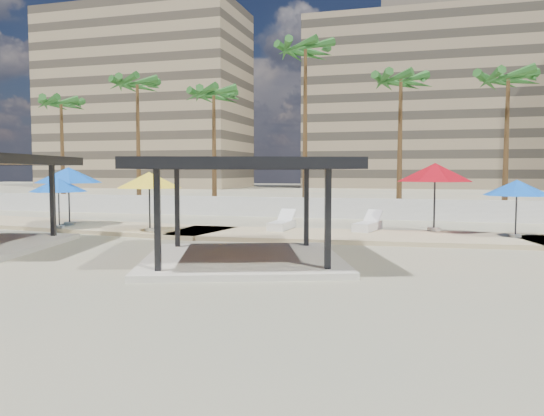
% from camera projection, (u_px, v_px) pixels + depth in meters
% --- Properties ---
extents(ground, '(200.00, 200.00, 0.00)m').
position_uv_depth(ground, '(266.00, 265.00, 15.62)').
color(ground, tan).
rests_on(ground, ground).
extents(promenade, '(44.45, 7.97, 0.24)m').
position_uv_depth(promenade, '(363.00, 235.00, 22.42)').
color(promenade, '#C6B284').
rests_on(promenade, ground).
extents(boundary_wall, '(56.00, 0.30, 1.20)m').
position_uv_depth(boundary_wall, '(344.00, 208.00, 30.92)').
color(boundary_wall, silver).
rests_on(boundary_wall, ground).
extents(building_west, '(34.00, 16.00, 32.40)m').
position_uv_depth(building_west, '(146.00, 99.00, 91.31)').
color(building_west, '#937F60').
rests_on(building_west, ground).
extents(building_mid, '(38.00, 16.00, 30.40)m').
position_uv_depth(building_mid, '(423.00, 102.00, 88.32)').
color(building_mid, '#847259').
rests_on(building_mid, ground).
extents(pavilion_central, '(7.90, 7.90, 3.14)m').
position_uv_depth(pavilion_central, '(243.00, 201.00, 16.10)').
color(pavilion_central, beige).
rests_on(pavilion_central, ground).
extents(umbrella_a, '(3.43, 3.43, 2.79)m').
position_uv_depth(umbrella_a, '(68.00, 175.00, 25.61)').
color(umbrella_a, beige).
rests_on(umbrella_a, promenade).
extents(umbrella_b, '(3.41, 3.41, 2.57)m').
position_uv_depth(umbrella_b, '(149.00, 180.00, 22.95)').
color(umbrella_b, beige).
rests_on(umbrella_b, promenade).
extents(umbrella_c, '(4.21, 4.21, 2.95)m').
position_uv_depth(umbrella_c, '(435.00, 173.00, 22.91)').
color(umbrella_c, beige).
rests_on(umbrella_c, promenade).
extents(umbrella_d, '(3.14, 3.14, 2.26)m').
position_uv_depth(umbrella_d, '(517.00, 188.00, 20.75)').
color(umbrella_d, beige).
rests_on(umbrella_d, promenade).
extents(umbrella_f, '(2.80, 2.80, 2.27)m').
position_uv_depth(umbrella_f, '(58.00, 185.00, 24.24)').
color(umbrella_f, beige).
rests_on(umbrella_f, promenade).
extents(lounger_a, '(0.80, 2.25, 0.85)m').
position_uv_depth(lounger_a, '(282.00, 224.00, 23.79)').
color(lounger_a, white).
rests_on(lounger_a, promenade).
extents(lounger_b, '(1.18, 2.34, 0.85)m').
position_uv_depth(lounger_b, '(368.00, 226.00, 23.35)').
color(lounger_b, white).
rests_on(lounger_b, promenade).
extents(palm_a, '(3.00, 3.00, 8.56)m').
position_uv_depth(palm_a, '(61.00, 107.00, 38.43)').
color(palm_a, brown).
rests_on(palm_a, ground).
extents(palm_b, '(3.00, 3.00, 9.74)m').
position_uv_depth(palm_b, '(137.00, 89.00, 37.08)').
color(palm_b, brown).
rests_on(palm_b, ground).
extents(palm_c, '(3.00, 3.00, 8.67)m').
position_uv_depth(palm_c, '(214.00, 99.00, 34.93)').
color(palm_c, brown).
rests_on(palm_c, ground).
extents(palm_d, '(3.00, 3.00, 11.40)m').
position_uv_depth(palm_d, '(305.00, 57.00, 33.87)').
color(palm_d, brown).
rests_on(palm_d, ground).
extents(palm_e, '(3.00, 3.00, 9.11)m').
position_uv_depth(palm_e, '(401.00, 85.00, 31.89)').
color(palm_e, brown).
rests_on(palm_e, ground).
extents(palm_f, '(3.00, 3.00, 8.96)m').
position_uv_depth(palm_f, '(508.00, 83.00, 30.44)').
color(palm_f, brown).
rests_on(palm_f, ground).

